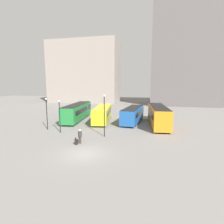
{
  "coord_description": "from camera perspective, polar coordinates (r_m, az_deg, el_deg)",
  "views": [
    {
      "loc": [
        6.4,
        -15.8,
        6.91
      ],
      "look_at": [
        0.3,
        11.63,
        2.49
      ],
      "focal_mm": 28.0,
      "sensor_mm": 36.0,
      "label": 1
    }
  ],
  "objects": [
    {
      "name": "bus_0",
      "position": [
        35.36,
        -11.19,
        0.31
      ],
      "size": [
        3.92,
        12.64,
        3.13
      ],
      "rotation": [
        0.0,
        0.0,
        1.68
      ],
      "color": "#237A38",
      "rests_on": "ground_plane"
    },
    {
      "name": "building_block_left",
      "position": [
        71.39,
        -9.06,
        12.67
      ],
      "size": [
        26.79,
        11.43,
        23.39
      ],
      "color": "gray",
      "rests_on": "ground_plane"
    },
    {
      "name": "bus_2",
      "position": [
        32.27,
        6.84,
        -0.74
      ],
      "size": [
        3.5,
        9.5,
        2.81
      ],
      "rotation": [
        0.0,
        0.0,
        1.46
      ],
      "color": "#1E56A3",
      "rests_on": "ground_plane"
    },
    {
      "name": "lamp_post_0",
      "position": [
        26.16,
        -16.74,
        -0.39
      ],
      "size": [
        0.28,
        0.28,
        4.73
      ],
      "color": "black",
      "rests_on": "ground_plane"
    },
    {
      "name": "ground_plane",
      "position": [
        18.4,
        -9.05,
        -13.24
      ],
      "size": [
        160.0,
        160.0,
        0.0
      ],
      "primitive_type": "plane",
      "color": "slate"
    },
    {
      "name": "suitcase",
      "position": [
        21.02,
        -11.55,
        -9.54
      ],
      "size": [
        0.28,
        0.43,
        0.89
      ],
      "rotation": [
        0.0,
        0.0,
        1.5
      ],
      "color": "black",
      "rests_on": "ground_plane"
    },
    {
      "name": "bus_3",
      "position": [
        30.77,
        14.82,
        -0.92
      ],
      "size": [
        3.58,
        11.48,
        3.32
      ],
      "rotation": [
        0.0,
        0.0,
        1.66
      ],
      "color": "orange",
      "rests_on": "ground_plane"
    },
    {
      "name": "lamp_post_1",
      "position": [
        23.02,
        -2.52,
        -0.07
      ],
      "size": [
        0.28,
        0.28,
        5.62
      ],
      "color": "black",
      "rests_on": "ground_plane"
    },
    {
      "name": "traveler",
      "position": [
        21.08,
        -10.43,
        -7.44
      ],
      "size": [
        0.47,
        0.47,
        1.72
      ],
      "rotation": [
        0.0,
        0.0,
        1.5
      ],
      "color": "#4C3828",
      "rests_on": "ground_plane"
    },
    {
      "name": "bus_1",
      "position": [
        33.25,
        -3.09,
        -0.38
      ],
      "size": [
        4.06,
        10.85,
        2.81
      ],
      "rotation": [
        0.0,
        0.0,
        1.72
      ],
      "color": "gold",
      "rests_on": "ground_plane"
    },
    {
      "name": "lamp_post_2",
      "position": [
        28.56,
        -20.56,
        0.36
      ],
      "size": [
        0.28,
        0.28,
        4.9
      ],
      "color": "black",
      "rests_on": "ground_plane"
    },
    {
      "name": "building_block_right",
      "position": [
        69.01,
        24.93,
        19.55
      ],
      "size": [
        27.07,
        17.41,
        41.14
      ],
      "color": "#5B5656",
      "rests_on": "ground_plane"
    }
  ]
}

